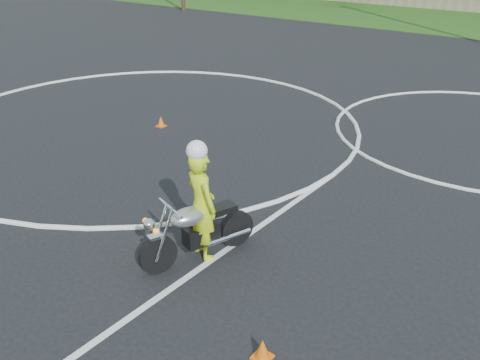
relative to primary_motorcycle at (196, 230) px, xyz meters
The scene contains 6 objects.
ground 5.94m from the primary_motorcycle, 166.79° to the left, with size 120.00×120.00×0.00m, color black.
grass_strip 28.94m from the primary_motorcycle, 101.48° to the left, with size 120.00×10.00×0.02m, color #1E4714.
course_markings 6.76m from the primary_motorcycle, 122.18° to the left, with size 19.05×19.05×0.12m.
primary_motorcycle is the anchor object (origin of this frame).
rider_primary_grp 0.48m from the primary_motorcycle, 86.22° to the left, with size 0.80×0.66×2.09m.
traffic_cones 3.09m from the primary_motorcycle, 90.98° to the left, with size 20.56×11.86×0.30m.
Camera 1 is at (10.91, -6.99, 5.03)m, focal length 40.00 mm.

